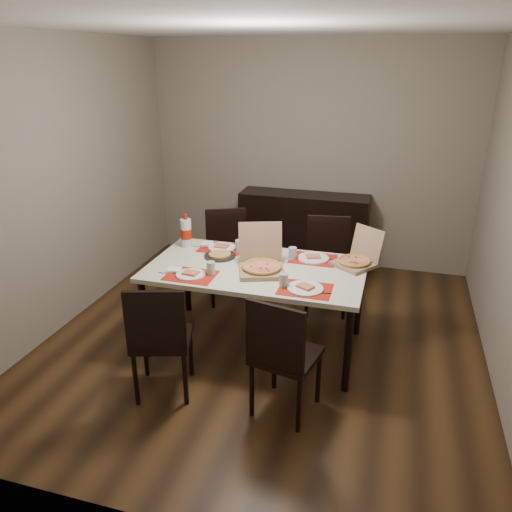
{
  "coord_description": "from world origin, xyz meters",
  "views": [
    {
      "loc": [
        1.02,
        -3.79,
        2.4
      ],
      "look_at": [
        -0.04,
        -0.1,
        0.85
      ],
      "focal_mm": 35.0,
      "sensor_mm": 36.0,
      "label": 1
    }
  ],
  "objects_px": {
    "chair_near_right": "(282,353)",
    "soda_bottle": "(186,233)",
    "dining_table": "(256,274)",
    "chair_far_left": "(227,251)",
    "pizza_box_center": "(261,264)",
    "chair_far_right": "(327,260)",
    "chair_near_left": "(160,336)",
    "dip_bowl": "(272,257)",
    "sideboard": "(303,231)"
  },
  "relations": [
    {
      "from": "sideboard",
      "to": "chair_far_left",
      "type": "relative_size",
      "value": 1.61
    },
    {
      "from": "chair_near_left",
      "to": "soda_bottle",
      "type": "relative_size",
      "value": 2.98
    },
    {
      "from": "sideboard",
      "to": "soda_bottle",
      "type": "height_order",
      "value": "soda_bottle"
    },
    {
      "from": "chair_far_left",
      "to": "pizza_box_center",
      "type": "bearing_deg",
      "value": -55.94
    },
    {
      "from": "sideboard",
      "to": "pizza_box_center",
      "type": "distance_m",
      "value": 1.97
    },
    {
      "from": "chair_near_right",
      "to": "soda_bottle",
      "type": "xyz_separation_m",
      "value": [
        -1.18,
        1.14,
        0.37
      ]
    },
    {
      "from": "chair_far_left",
      "to": "pizza_box_center",
      "type": "distance_m",
      "value": 1.15
    },
    {
      "from": "chair_far_right",
      "to": "pizza_box_center",
      "type": "height_order",
      "value": "pizza_box_center"
    },
    {
      "from": "soda_bottle",
      "to": "chair_far_right",
      "type": "bearing_deg",
      "value": 26.54
    },
    {
      "from": "dip_bowl",
      "to": "soda_bottle",
      "type": "relative_size",
      "value": 0.44
    },
    {
      "from": "chair_far_right",
      "to": "chair_near_left",
      "type": "bearing_deg",
      "value": -117.95
    },
    {
      "from": "pizza_box_center",
      "to": "soda_bottle",
      "type": "bearing_deg",
      "value": 156.74
    },
    {
      "from": "sideboard",
      "to": "dining_table",
      "type": "bearing_deg",
      "value": -91.36
    },
    {
      "from": "chair_near_left",
      "to": "chair_near_right",
      "type": "xyz_separation_m",
      "value": [
        0.9,
        0.03,
        0.0
      ]
    },
    {
      "from": "soda_bottle",
      "to": "chair_near_right",
      "type": "bearing_deg",
      "value": -43.84
    },
    {
      "from": "dining_table",
      "to": "chair_far_right",
      "type": "xyz_separation_m",
      "value": [
        0.47,
        0.9,
        -0.17
      ]
    },
    {
      "from": "chair_near_left",
      "to": "soda_bottle",
      "type": "height_order",
      "value": "soda_bottle"
    },
    {
      "from": "sideboard",
      "to": "chair_near_left",
      "type": "relative_size",
      "value": 1.61
    },
    {
      "from": "chair_far_right",
      "to": "chair_near_right",
      "type": "bearing_deg",
      "value": -91.45
    },
    {
      "from": "chair_near_left",
      "to": "chair_far_right",
      "type": "relative_size",
      "value": 1.0
    },
    {
      "from": "sideboard",
      "to": "chair_near_right",
      "type": "height_order",
      "value": "chair_near_right"
    },
    {
      "from": "chair_near_left",
      "to": "pizza_box_center",
      "type": "relative_size",
      "value": 1.86
    },
    {
      "from": "dining_table",
      "to": "soda_bottle",
      "type": "xyz_separation_m",
      "value": [
        -0.75,
        0.29,
        0.2
      ]
    },
    {
      "from": "chair_far_left",
      "to": "pizza_box_center",
      "type": "height_order",
      "value": "pizza_box_center"
    },
    {
      "from": "chair_far_right",
      "to": "pizza_box_center",
      "type": "xyz_separation_m",
      "value": [
        -0.41,
        -0.96,
        0.3
      ]
    },
    {
      "from": "chair_far_right",
      "to": "dip_bowl",
      "type": "bearing_deg",
      "value": -119.88
    },
    {
      "from": "chair_near_left",
      "to": "chair_far_left",
      "type": "height_order",
      "value": "same"
    },
    {
      "from": "chair_near_right",
      "to": "chair_far_right",
      "type": "xyz_separation_m",
      "value": [
        0.04,
        1.75,
        0.0
      ]
    },
    {
      "from": "dining_table",
      "to": "pizza_box_center",
      "type": "xyz_separation_m",
      "value": [
        0.06,
        -0.06,
        0.12
      ]
    },
    {
      "from": "chair_far_left",
      "to": "dip_bowl",
      "type": "bearing_deg",
      "value": -45.24
    },
    {
      "from": "chair_near_left",
      "to": "chair_near_right",
      "type": "bearing_deg",
      "value": 2.06
    },
    {
      "from": "sideboard",
      "to": "chair_far_left",
      "type": "xyz_separation_m",
      "value": [
        -0.6,
        -1.02,
        0.06
      ]
    },
    {
      "from": "dining_table",
      "to": "soda_bottle",
      "type": "height_order",
      "value": "soda_bottle"
    },
    {
      "from": "chair_near_right",
      "to": "dip_bowl",
      "type": "height_order",
      "value": "chair_near_right"
    },
    {
      "from": "chair_near_right",
      "to": "dip_bowl",
      "type": "xyz_separation_m",
      "value": [
        -0.35,
        1.06,
        0.26
      ]
    },
    {
      "from": "dining_table",
      "to": "dip_bowl",
      "type": "distance_m",
      "value": 0.25
    },
    {
      "from": "chair_far_left",
      "to": "chair_near_right",
      "type": "bearing_deg",
      "value": -59.9
    },
    {
      "from": "sideboard",
      "to": "pizza_box_center",
      "type": "bearing_deg",
      "value": -89.43
    },
    {
      "from": "dining_table",
      "to": "soda_bottle",
      "type": "distance_m",
      "value": 0.83
    },
    {
      "from": "dining_table",
      "to": "chair_far_right",
      "type": "bearing_deg",
      "value": 62.29
    },
    {
      "from": "dining_table",
      "to": "chair_near_right",
      "type": "height_order",
      "value": "chair_near_right"
    },
    {
      "from": "chair_near_left",
      "to": "chair_near_right",
      "type": "relative_size",
      "value": 1.0
    },
    {
      "from": "chair_far_right",
      "to": "dining_table",
      "type": "bearing_deg",
      "value": -117.71
    },
    {
      "from": "chair_near_right",
      "to": "soda_bottle",
      "type": "height_order",
      "value": "soda_bottle"
    },
    {
      "from": "chair_far_left",
      "to": "chair_far_right",
      "type": "relative_size",
      "value": 1.0
    },
    {
      "from": "dining_table",
      "to": "sideboard",
      "type": "bearing_deg",
      "value": 88.64
    },
    {
      "from": "dining_table",
      "to": "chair_far_left",
      "type": "relative_size",
      "value": 1.94
    },
    {
      "from": "chair_near_right",
      "to": "soda_bottle",
      "type": "distance_m",
      "value": 1.68
    },
    {
      "from": "chair_far_left",
      "to": "dining_table",
      "type": "bearing_deg",
      "value": -57.0
    },
    {
      "from": "sideboard",
      "to": "chair_near_left",
      "type": "xyz_separation_m",
      "value": [
        -0.52,
        -2.76,
        0.06
      ]
    }
  ]
}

